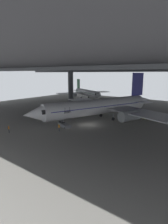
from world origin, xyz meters
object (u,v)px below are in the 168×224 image
crew_worker_by_stairs (59,127)px  baggage_tug (147,117)px  airplane_main (100,107)px  boarding_stairs (64,123)px  crew_worker_near_nose (9,129)px  airplane_distant (86,93)px

crew_worker_by_stairs → baggage_tug: bearing=63.7°
airplane_main → crew_worker_by_stairs: bearing=-95.4°
boarding_stairs → baggage_tug: 23.35m
airplane_main → crew_worker_near_nose: 23.57m
crew_worker_near_nose → airplane_distant: airplane_distant is taller
airplane_distant → baggage_tug: size_ratio=11.07×
crew_worker_near_nose → baggage_tug: crew_worker_near_nose is taller
airplane_distant → crew_worker_by_stairs: bearing=-59.3°
crew_worker_near_nose → crew_worker_by_stairs: crew_worker_by_stairs is taller
crew_worker_by_stairs → airplane_distant: (-27.77, 46.83, 2.08)m
boarding_stairs → crew_worker_near_nose: size_ratio=3.05×
crew_worker_near_nose → crew_worker_by_stairs: bearing=42.8°
airplane_main → airplane_distant: (-29.12, 32.49, -0.59)m
boarding_stairs → airplane_distant: 50.57m
airplane_main → boarding_stairs: (-3.15, -10.84, -2.91)m
crew_worker_by_stairs → crew_worker_near_nose: bearing=-137.2°
boarding_stairs → airplane_distant: size_ratio=0.18×
crew_worker_by_stairs → airplane_distant: airplane_distant is taller
crew_worker_by_stairs → airplane_distant: 54.48m
crew_worker_near_nose → crew_worker_by_stairs: (7.80, 7.21, 0.08)m
boarding_stairs → crew_worker_by_stairs: bearing=-62.7°
boarding_stairs → crew_worker_by_stairs: 3.95m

